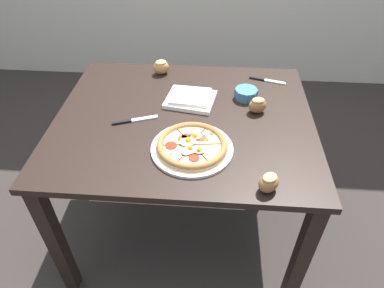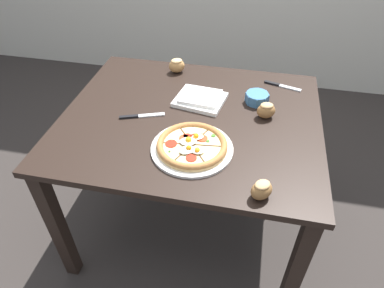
% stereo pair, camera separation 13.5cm
% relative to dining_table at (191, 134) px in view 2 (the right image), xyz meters
% --- Properties ---
extents(ground_plane, '(12.00, 12.00, 0.00)m').
position_rel_dining_table_xyz_m(ground_plane, '(0.00, 0.00, -0.65)').
color(ground_plane, '#2D2826').
extents(dining_table, '(1.16, 0.97, 0.76)m').
position_rel_dining_table_xyz_m(dining_table, '(0.00, 0.00, 0.00)').
color(dining_table, black).
rests_on(dining_table, ground_plane).
extents(pizza, '(0.33, 0.33, 0.05)m').
position_rel_dining_table_xyz_m(pizza, '(0.05, -0.22, 0.12)').
color(pizza, white).
rests_on(pizza, dining_table).
extents(ramekin_bowl, '(0.11, 0.11, 0.05)m').
position_rel_dining_table_xyz_m(ramekin_bowl, '(0.28, 0.17, 0.13)').
color(ramekin_bowl, teal).
rests_on(ramekin_bowl, dining_table).
extents(napkin_folded, '(0.25, 0.23, 0.04)m').
position_rel_dining_table_xyz_m(napkin_folded, '(0.02, 0.13, 0.12)').
color(napkin_folded, white).
rests_on(napkin_folded, dining_table).
extents(bread_piece_near, '(0.10, 0.10, 0.08)m').
position_rel_dining_table_xyz_m(bread_piece_near, '(-0.16, 0.38, 0.14)').
color(bread_piece_near, '#B27F47').
rests_on(bread_piece_near, dining_table).
extents(bread_piece_mid, '(0.10, 0.10, 0.07)m').
position_rel_dining_table_xyz_m(bread_piece_mid, '(0.34, -0.42, 0.14)').
color(bread_piece_mid, olive).
rests_on(bread_piece_mid, dining_table).
extents(bread_piece_far, '(0.10, 0.08, 0.07)m').
position_rel_dining_table_xyz_m(bread_piece_far, '(0.33, 0.06, 0.14)').
color(bread_piece_far, olive).
rests_on(bread_piece_far, dining_table).
extents(knife_main, '(0.19, 0.07, 0.01)m').
position_rel_dining_table_xyz_m(knife_main, '(0.40, 0.35, 0.11)').
color(knife_main, silver).
rests_on(knife_main, dining_table).
extents(knife_spare, '(0.20, 0.09, 0.01)m').
position_rel_dining_table_xyz_m(knife_spare, '(-0.22, -0.05, 0.11)').
color(knife_spare, silver).
rests_on(knife_spare, dining_table).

